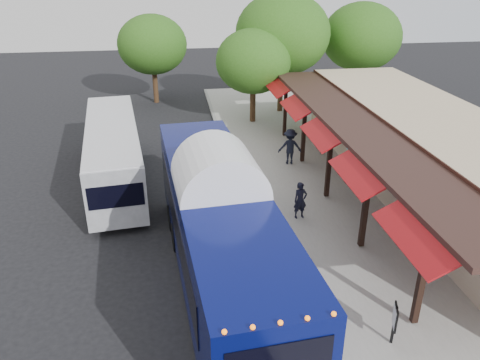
{
  "coord_description": "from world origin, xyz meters",
  "views": [
    {
      "loc": [
        -2.64,
        -13.54,
        9.52
      ],
      "look_at": [
        -0.22,
        2.82,
        1.8
      ],
      "focal_mm": 35.0,
      "sensor_mm": 36.0,
      "label": 1
    }
  ],
  "objects_px": {
    "coach_bus": "(220,230)",
    "ped_d": "(290,147)",
    "city_bus": "(114,151)",
    "ped_b": "(253,181)",
    "ped_c": "(266,211)",
    "ped_a": "(300,200)",
    "sign_board": "(395,319)"
  },
  "relations": [
    {
      "from": "coach_bus",
      "to": "ped_c",
      "type": "relative_size",
      "value": 7.1
    },
    {
      "from": "ped_b",
      "to": "ped_c",
      "type": "bearing_deg",
      "value": 99.75
    },
    {
      "from": "coach_bus",
      "to": "sign_board",
      "type": "height_order",
      "value": "coach_bus"
    },
    {
      "from": "ped_b",
      "to": "ped_d",
      "type": "xyz_separation_m",
      "value": [
        2.49,
        3.54,
        0.12
      ]
    },
    {
      "from": "city_bus",
      "to": "ped_d",
      "type": "relative_size",
      "value": 5.78
    },
    {
      "from": "ped_c",
      "to": "city_bus",
      "type": "bearing_deg",
      "value": -77.15
    },
    {
      "from": "city_bus",
      "to": "sign_board",
      "type": "xyz_separation_m",
      "value": [
        8.33,
        -12.02,
        -0.58
      ]
    },
    {
      "from": "ped_a",
      "to": "ped_c",
      "type": "height_order",
      "value": "ped_c"
    },
    {
      "from": "ped_d",
      "to": "ped_a",
      "type": "bearing_deg",
      "value": 87.26
    },
    {
      "from": "ped_d",
      "to": "coach_bus",
      "type": "bearing_deg",
      "value": 70.71
    },
    {
      "from": "city_bus",
      "to": "ped_b",
      "type": "height_order",
      "value": "city_bus"
    },
    {
      "from": "city_bus",
      "to": "ped_c",
      "type": "height_order",
      "value": "city_bus"
    },
    {
      "from": "city_bus",
      "to": "sign_board",
      "type": "relative_size",
      "value": 8.76
    },
    {
      "from": "ped_b",
      "to": "sign_board",
      "type": "distance_m",
      "value": 9.29
    },
    {
      "from": "city_bus",
      "to": "ped_d",
      "type": "xyz_separation_m",
      "value": [
        8.6,
        0.53,
        -0.48
      ]
    },
    {
      "from": "coach_bus",
      "to": "ped_c",
      "type": "xyz_separation_m",
      "value": [
        2.05,
        2.86,
        -1.07
      ]
    },
    {
      "from": "ped_b",
      "to": "city_bus",
      "type": "bearing_deg",
      "value": -16.45
    },
    {
      "from": "sign_board",
      "to": "ped_d",
      "type": "bearing_deg",
      "value": 107.95
    },
    {
      "from": "ped_b",
      "to": "coach_bus",
      "type": "bearing_deg",
      "value": 79.91
    },
    {
      "from": "ped_d",
      "to": "sign_board",
      "type": "bearing_deg",
      "value": 95.71
    },
    {
      "from": "coach_bus",
      "to": "ped_d",
      "type": "distance_m",
      "value": 10.33
    },
    {
      "from": "ped_a",
      "to": "sign_board",
      "type": "bearing_deg",
      "value": -93.27
    },
    {
      "from": "ped_d",
      "to": "ped_c",
      "type": "bearing_deg",
      "value": 75.54
    },
    {
      "from": "city_bus",
      "to": "ped_b",
      "type": "xyz_separation_m",
      "value": [
        6.11,
        -3.01,
        -0.6
      ]
    },
    {
      "from": "ped_a",
      "to": "ped_b",
      "type": "relative_size",
      "value": 0.96
    },
    {
      "from": "ped_b",
      "to": "ped_d",
      "type": "bearing_deg",
      "value": -115.39
    },
    {
      "from": "coach_bus",
      "to": "city_bus",
      "type": "relative_size",
      "value": 1.16
    },
    {
      "from": "city_bus",
      "to": "ped_a",
      "type": "distance_m",
      "value": 9.15
    },
    {
      "from": "ped_b",
      "to": "ped_c",
      "type": "relative_size",
      "value": 0.92
    },
    {
      "from": "ped_b",
      "to": "sign_board",
      "type": "bearing_deg",
      "value": 113.61
    },
    {
      "from": "ped_a",
      "to": "ped_b",
      "type": "bearing_deg",
      "value": 119.62
    },
    {
      "from": "ped_a",
      "to": "sign_board",
      "type": "relative_size",
      "value": 1.26
    }
  ]
}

